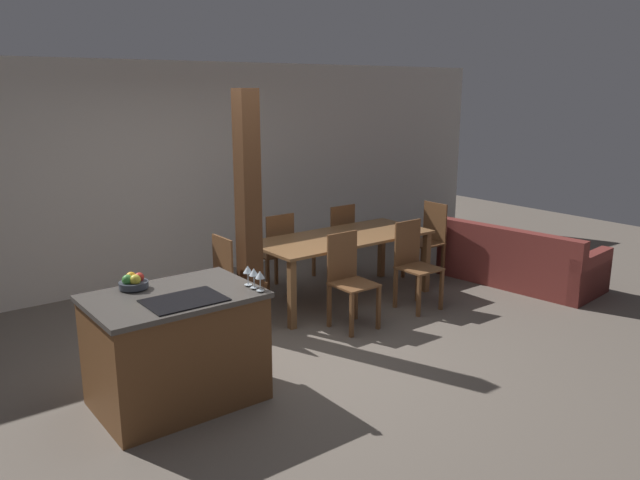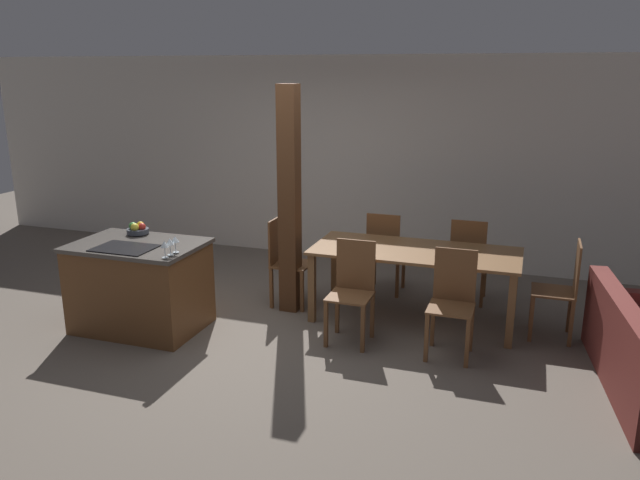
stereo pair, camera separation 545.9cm
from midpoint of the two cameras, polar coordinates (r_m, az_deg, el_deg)
The scene contains 15 objects.
ground_plane at distance 5.42m, azimuth 19.92°, elevation -12.56°, with size 16.00×16.00×0.00m, color #665B51.
wall_back at distance 7.70m, azimuth 20.67°, elevation 6.13°, with size 11.20×0.08×2.70m.
kitchen_island at distance 5.08m, azimuth 7.40°, elevation -8.13°, with size 1.25×0.87×0.89m.
fruit_bowl at distance 5.21m, azimuth 6.21°, elevation -1.66°, with size 0.22×0.22×0.12m.
wine_glass_near at distance 4.47m, azimuth 13.61°, elevation -3.93°, with size 0.07×0.07×0.16m.
wine_glass_middle at distance 4.56m, azimuth 13.72°, elevation -3.58°, with size 0.07×0.07×0.16m.
wine_glass_far at distance 4.64m, azimuth 13.83°, elevation -3.24°, with size 0.07×0.07×0.16m.
dining_table at distance 6.16m, azimuth 33.59°, elevation -4.19°, with size 2.08×0.91×0.75m.
dining_chair_near_left at distance 5.48m, azimuth 30.29°, elevation -7.68°, with size 0.40×0.40×0.96m.
dining_chair_near_right at distance 5.76m, azimuth 39.50°, elevation -8.11°, with size 0.40×0.40×0.96m.
dining_chair_far_left at distance 6.74m, azimuth 28.19°, elevation -3.34°, with size 0.40×0.40×0.96m.
dining_chair_far_right at distance 6.96m, azimuth 35.79°, elevation -3.89°, with size 0.40×0.40×0.96m.
dining_chair_head_end at distance 5.99m, azimuth 20.19°, elevation -4.61°, with size 0.40×0.40×0.96m.
dining_chair_foot_end at distance 6.73m, azimuth 45.12°, elevation -6.17°, with size 0.40×0.40×0.96m.
timber_post at distance 5.67m, azimuth 21.95°, elevation 1.35°, with size 0.19×0.19×2.38m.
Camera 2 is at (2.44, -5.21, 2.52)m, focal length 35.00 mm.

